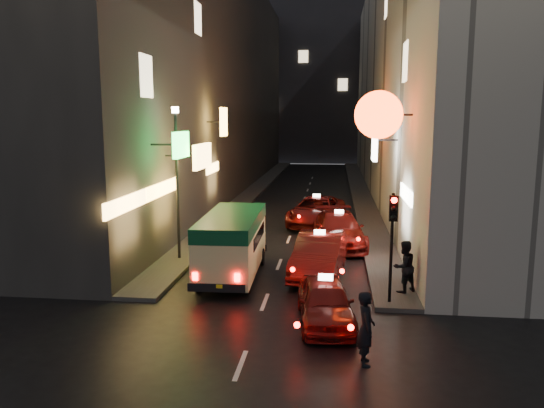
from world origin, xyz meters
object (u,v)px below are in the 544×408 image
at_px(taxi_near, 325,298).
at_px(lamp_post, 177,173).
at_px(minibus, 232,238).
at_px(traffic_light, 393,224).
at_px(pedestrian_crossing, 366,323).

xyz_separation_m(taxi_near, lamp_post, (-6.19, 6.06, 2.96)).
bearing_deg(minibus, lamp_post, 143.88).
bearing_deg(taxi_near, traffic_light, 37.20).
xyz_separation_m(taxi_near, traffic_light, (2.01, 1.53, 1.93)).
bearing_deg(traffic_light, lamp_post, 151.09).
bearing_deg(minibus, pedestrian_crossing, -55.46).
xyz_separation_m(minibus, traffic_light, (5.56, -2.60, 1.17)).
height_order(taxi_near, traffic_light, traffic_light).
distance_m(minibus, taxi_near, 5.49).
bearing_deg(traffic_light, taxi_near, -142.80).
distance_m(taxi_near, lamp_post, 9.15).
height_order(taxi_near, pedestrian_crossing, pedestrian_crossing).
distance_m(pedestrian_crossing, traffic_light, 4.47).
height_order(minibus, traffic_light, traffic_light).
height_order(minibus, lamp_post, lamp_post).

